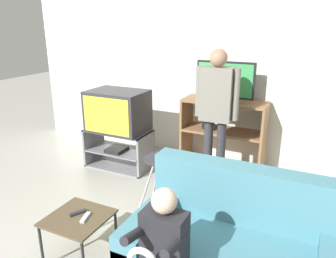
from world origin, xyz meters
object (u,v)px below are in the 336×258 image
remote_control_black (78,213)px  folding_stool (161,170)px  tv_stand (119,149)px  remote_control_white (85,217)px  television_flat (225,82)px  couch (234,255)px  media_shelf (223,134)px  person_standing_adult (216,106)px  television_main (118,111)px  person_seated_child (159,250)px  snack_table (78,221)px

remote_control_black → folding_stool: bearing=96.2°
tv_stand → remote_control_white: 1.97m
television_flat → couch: 2.45m
couch → folding_stool: bearing=146.6°
media_shelf → person_standing_adult: person_standing_adult is taller
television_main → couch: television_main is taller
media_shelf → television_flat: size_ratio=1.45×
folding_stool → person_seated_child: person_seated_child is taller
folding_stool → remote_control_black: (-0.37, -0.84, -0.12)m
tv_stand → couch: couch is taller
television_main → remote_control_black: (0.74, -1.73, -0.39)m
television_flat → folding_stool: size_ratio=1.14×
snack_table → person_seated_child: 0.97m
tv_stand → remote_control_black: size_ratio=6.38×
television_main → remote_control_black: 1.92m
tv_stand → television_main: size_ratio=1.18×
person_standing_adult → television_main: bearing=-177.3°
remote_control_black → couch: couch is taller
television_main → person_seated_child: (1.68, -2.04, -0.24)m
remote_control_black → couch: bearing=39.5°
snack_table → remote_control_black: bearing=124.4°
television_main → remote_control_white: 1.99m
snack_table → couch: couch is taller
snack_table → person_standing_adult: (0.60, 1.83, 0.66)m
media_shelf → folding_stool: 1.54m
television_main → person_seated_child: television_main is taller
tv_stand → remote_control_black: tv_stand is taller
tv_stand → television_flat: size_ratio=1.17×
television_main → folding_stool: bearing=-38.7°
folding_stool → snack_table: size_ratio=1.40×
television_flat → person_standing_adult: size_ratio=0.46×
folding_stool → remote_control_black: 0.92m
folding_stool → remote_control_white: 0.92m
television_main → remote_control_white: bearing=-64.4°
remote_control_white → couch: size_ratio=0.09×
television_flat → remote_control_white: bearing=-100.8°
couch → television_flat: bearing=109.3°
folding_stool → couch: couch is taller
folding_stool → person_standing_adult: 1.10m
remote_control_black → couch: 1.33m
television_main → couch: size_ratio=0.50×
media_shelf → television_main: bearing=-154.3°
remote_control_white → person_standing_adult: 1.99m
television_flat → couch: (0.75, -2.14, -0.92)m
television_main → remote_control_black: television_main is taller
tv_stand → remote_control_white: bearing=-64.1°
tv_stand → media_shelf: bearing=25.4°
person_seated_child → remote_control_black: bearing=162.0°
media_shelf → snack_table: media_shelf is taller
media_shelf → folding_stool: media_shelf is taller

